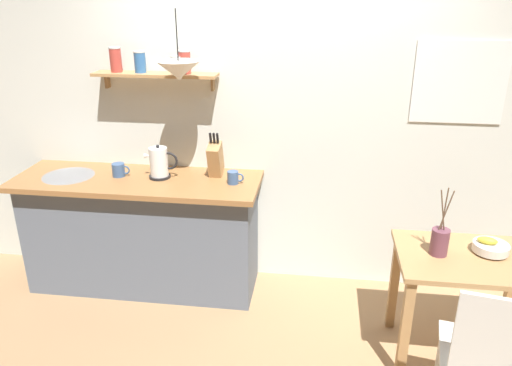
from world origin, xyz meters
name	(u,v)px	position (x,y,z in m)	size (l,w,h in m)	color
ground_plane	(265,317)	(0.00, 0.00, 0.00)	(14.00, 14.00, 0.00)	#A87F56
back_wall	(304,115)	(0.20, 0.65, 1.35)	(6.80, 0.11, 2.70)	silver
kitchen_counter	(142,232)	(-1.00, 0.32, 0.47)	(1.83, 0.63, 0.92)	slate
wall_shelf	(155,68)	(-0.86, 0.49, 1.70)	(0.91, 0.20, 0.31)	tan
dining_table	(467,277)	(1.26, -0.22, 0.59)	(0.86, 0.61, 0.73)	tan
dining_chair_near	(488,355)	(1.22, -0.84, 0.52)	(0.51, 0.51, 0.94)	white
fruit_bowl	(490,247)	(1.39, -0.16, 0.78)	(0.21, 0.21, 0.10)	silver
twig_vase	(440,241)	(1.07, -0.22, 0.82)	(0.11, 0.11, 0.43)	brown
electric_kettle	(159,163)	(-0.83, 0.34, 1.04)	(0.25, 0.16, 0.25)	black
knife_block	(215,159)	(-0.42, 0.42, 1.06)	(0.09, 0.21, 0.34)	tan
coffee_mug_by_sink	(119,170)	(-1.14, 0.33, 0.97)	(0.14, 0.09, 0.10)	#3D5B89
coffee_mug_spare	(233,177)	(-0.27, 0.29, 0.97)	(0.12, 0.08, 0.09)	#3D5B89
pendant_lamp	(179,70)	(-0.61, 0.24, 1.73)	(0.30, 0.30, 0.45)	black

